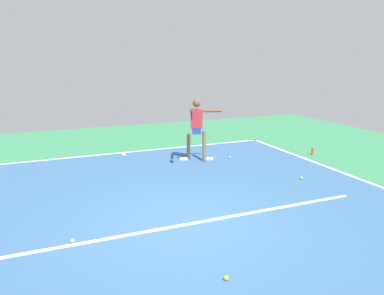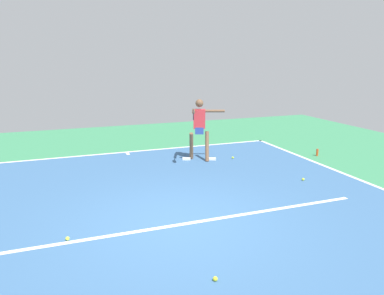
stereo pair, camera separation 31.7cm
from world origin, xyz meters
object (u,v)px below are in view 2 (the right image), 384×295
at_px(tennis_ball_by_baseline, 215,279).
at_px(tennis_ball_near_service_line, 303,179).
at_px(tennis_player, 200,126).
at_px(tennis_ball_by_sideline, 67,239).
at_px(tennis_ball_centre_court, 233,158).
at_px(water_bottle, 317,152).

xyz_separation_m(tennis_ball_by_baseline, tennis_ball_near_service_line, (-3.73, -3.09, 0.00)).
bearing_deg(tennis_player, tennis_ball_near_service_line, 144.17).
relative_size(tennis_ball_by_sideline, tennis_ball_centre_court, 1.00).
relative_size(tennis_ball_by_sideline, tennis_ball_near_service_line, 1.00).
bearing_deg(tennis_ball_by_baseline, tennis_ball_near_service_line, -140.34).
xyz_separation_m(tennis_player, tennis_ball_centre_court, (-1.02, 0.17, -1.02)).
distance_m(tennis_ball_by_sideline, tennis_ball_centre_court, 6.07).
bearing_deg(tennis_ball_by_sideline, tennis_ball_centre_court, -143.09).
bearing_deg(tennis_ball_near_service_line, water_bottle, -135.80).
height_order(tennis_ball_near_service_line, water_bottle, water_bottle).
bearing_deg(tennis_player, water_bottle, -171.65).
distance_m(tennis_player, water_bottle, 3.82).
bearing_deg(tennis_ball_near_service_line, tennis_ball_by_sideline, 12.21).
xyz_separation_m(tennis_player, tennis_ball_by_sideline, (3.83, 3.82, -1.02)).
relative_size(tennis_ball_by_sideline, tennis_ball_by_baseline, 1.00).
xyz_separation_m(tennis_ball_by_sideline, water_bottle, (-7.46, -3.04, 0.08)).
bearing_deg(tennis_player, tennis_ball_by_sideline, 65.34).
xyz_separation_m(tennis_ball_centre_court, tennis_ball_by_baseline, (3.01, 5.53, 0.00)).
height_order(tennis_ball_centre_court, tennis_ball_by_baseline, same).
height_order(tennis_ball_centre_court, tennis_ball_near_service_line, same).
height_order(tennis_player, tennis_ball_by_sideline, tennis_player).
xyz_separation_m(tennis_ball_near_service_line, water_bottle, (-1.88, -1.83, 0.08)).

